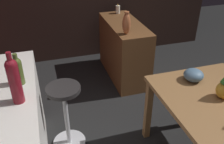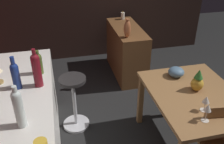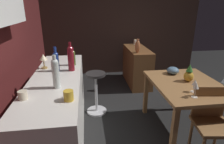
% 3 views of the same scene
% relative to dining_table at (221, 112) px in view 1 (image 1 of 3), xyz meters
% --- Properties ---
extents(dining_table, '(1.15, 0.89, 0.74)m').
position_rel_dining_table_xyz_m(dining_table, '(0.00, 0.00, 0.00)').
color(dining_table, olive).
rests_on(dining_table, ground_plane).
extents(sideboard_cabinet, '(1.10, 0.44, 0.82)m').
position_rel_dining_table_xyz_m(sideboard_cabinet, '(1.82, 0.21, -0.24)').
color(sideboard_cabinet, brown).
rests_on(sideboard_cabinet, ground_plane).
extents(bar_stool, '(0.34, 0.34, 0.71)m').
position_rel_dining_table_xyz_m(bar_stool, '(0.65, 1.21, -0.27)').
color(bar_stool, '#262323').
rests_on(bar_stool, ground_plane).
extents(fruit_bowl, '(0.18, 0.18, 0.11)m').
position_rel_dining_table_xyz_m(fruit_bowl, '(0.38, 0.04, 0.15)').
color(fruit_bowl, slate).
rests_on(fruit_bowl, dining_table).
extents(wine_bottle_olive, '(0.08, 0.08, 0.26)m').
position_rel_dining_table_xyz_m(wine_bottle_olive, '(0.52, 1.54, 0.38)').
color(wine_bottle_olive, '#475623').
rests_on(wine_bottle_olive, kitchen_counter).
extents(wine_bottle_ruby, '(0.08, 0.08, 0.39)m').
position_rel_dining_table_xyz_m(wine_bottle_ruby, '(0.28, 1.55, 0.44)').
color(wine_bottle_ruby, maroon).
rests_on(wine_bottle_ruby, kitchen_counter).
extents(pillar_candle_tall, '(0.06, 0.06, 0.14)m').
position_rel_dining_table_xyz_m(pillar_candle_tall, '(2.25, 0.16, 0.23)').
color(pillar_candle_tall, white).
rests_on(pillar_candle_tall, sideboard_cabinet).
extents(vase_copper, '(0.10, 0.10, 0.28)m').
position_rel_dining_table_xyz_m(vase_copper, '(1.44, 0.32, 0.31)').
color(vase_copper, '#B26038').
rests_on(vase_copper, sideboard_cabinet).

